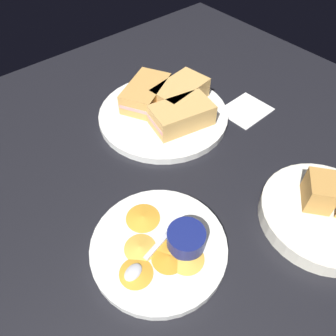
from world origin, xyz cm
name	(u,v)px	position (x,y,z in cm)	size (l,w,h in cm)	color
ground_plane	(194,160)	(0.00, 0.00, -1.50)	(110.00, 110.00, 3.00)	black
plate_sandwich_main	(163,115)	(-2.86, -13.53, 0.80)	(29.71, 29.71, 1.60)	white
sandwich_half_near	(182,115)	(-3.43, -7.91, 4.00)	(14.44, 10.17, 4.80)	tan
sandwich_half_far	(180,93)	(-8.48, -14.10, 4.00)	(14.09, 9.31, 4.80)	tan
sandwich_half_extra	(146,93)	(-2.29, -19.14, 4.00)	(15.05, 12.80, 4.80)	tan
ramekin_dark_sauce	(146,92)	(-3.23, -20.20, 3.41)	(6.07, 6.07, 3.35)	#0C144C
spoon_by_dark_ramekin	(163,105)	(-4.19, -15.20, 1.96)	(3.33, 9.96, 0.80)	silver
plate_chips_companion	(159,247)	(19.20, 11.84, 0.80)	(22.35, 22.35, 1.60)	white
ramekin_light_gravy	(186,239)	(15.85, 14.64, 3.51)	(6.14, 6.14, 3.53)	navy
spoon_by_gravy_ramekin	(139,266)	(23.90, 12.80, 1.96)	(9.95, 3.44, 0.80)	silver
plantain_chip_scatter	(158,249)	(19.91, 12.47, 1.90)	(13.92, 17.44, 0.60)	gold
bread_basket_rear	(324,212)	(-6.35, 25.81, 2.11)	(21.40, 21.40, 8.18)	silver
paper_napkin_folded	(246,110)	(-19.59, -2.77, 0.20)	(11.00, 9.00, 0.40)	white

